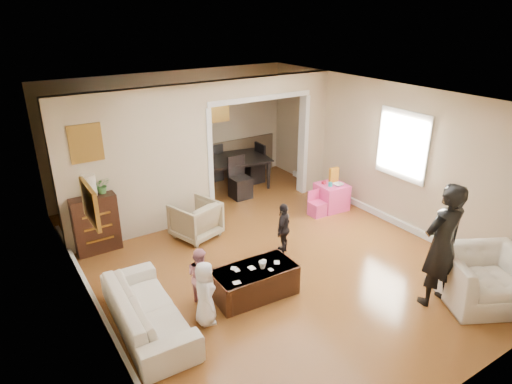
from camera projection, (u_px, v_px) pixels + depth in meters
floor at (262, 254)px, 7.44m from camera, size 7.00×7.00×0.00m
partition_left at (138, 165)px, 7.64m from camera, size 2.75×0.18×2.60m
partition_right at (312, 133)px, 9.57m from camera, size 0.55×0.18×2.60m
partition_header at (259, 86)px, 8.45m from camera, size 2.22×0.18×0.35m
window_pane at (403, 145)px, 7.90m from camera, size 0.03×0.95×1.10m
framed_art_partition at (86, 143)px, 6.94m from camera, size 0.45×0.03×0.55m
framed_art_sofa_wall at (90, 204)px, 4.92m from camera, size 0.03×0.55×0.40m
framed_art_alcove at (219, 109)px, 10.00m from camera, size 0.45×0.03×0.55m
sofa at (148, 309)px, 5.63m from camera, size 0.81×1.91×0.55m
armchair_back at (196, 220)px, 7.87m from camera, size 0.90×0.92×0.67m
armchair_front at (484, 278)px, 6.12m from camera, size 1.46×1.40×0.73m
dresser at (95, 223)px, 7.40m from camera, size 0.72×0.41×0.99m
table_lamp at (89, 185)px, 7.14m from camera, size 0.22×0.22×0.36m
potted_plant at (102, 185)px, 7.25m from camera, size 0.25×0.21×0.27m
coffee_table at (255, 282)px, 6.30m from camera, size 1.20×0.66×0.44m
coffee_cup at (262, 265)px, 6.20m from camera, size 0.12×0.12×0.10m
play_table at (331, 197)px, 9.01m from camera, size 0.59×0.59×0.53m
cereal_box at (334, 175)px, 8.98m from camera, size 0.20×0.08×0.30m
cyan_cup at (330, 184)px, 8.80m from camera, size 0.08×0.08×0.08m
toy_block at (324, 183)px, 8.93m from camera, size 0.09×0.08×0.05m
play_bowl at (338, 185)px, 8.83m from camera, size 0.21×0.21×0.05m
dining_table at (226, 174)px, 10.00m from camera, size 2.11×1.42×0.68m
adult_person at (442, 246)px, 5.90m from camera, size 0.69×0.49×1.78m
child_kneel_a at (205, 293)px, 5.67m from camera, size 0.37×0.49×0.88m
child_kneel_b at (200, 275)px, 6.10m from camera, size 0.41×0.47×0.82m
child_toddler at (283, 228)px, 7.32m from camera, size 0.55×0.49×0.89m
craft_papers at (252, 269)px, 6.19m from camera, size 0.85×0.43×0.00m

